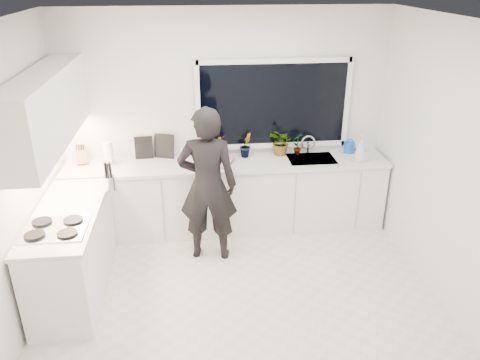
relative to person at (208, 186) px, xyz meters
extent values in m
cube|color=beige|center=(0.27, -0.85, -0.91)|extent=(4.00, 3.50, 0.02)
cube|color=white|center=(0.27, 0.91, 0.45)|extent=(4.00, 0.02, 2.70)
cube|color=white|center=(-1.74, -0.85, 0.45)|extent=(0.02, 3.50, 2.70)
cube|color=white|center=(2.28, -0.85, 0.45)|extent=(0.02, 3.50, 2.70)
cube|color=white|center=(0.27, -0.85, 1.81)|extent=(4.00, 3.50, 0.02)
cube|color=black|center=(0.87, 0.88, 0.65)|extent=(1.80, 0.02, 1.00)
cube|color=white|center=(0.27, 0.60, -0.46)|extent=(3.92, 0.58, 0.88)
cube|color=white|center=(-1.40, -0.50, -0.46)|extent=(0.58, 1.60, 0.88)
cube|color=silver|center=(0.27, 0.59, 0.00)|extent=(3.94, 0.62, 0.04)
cube|color=silver|center=(-1.40, -0.50, 0.00)|extent=(0.62, 1.60, 0.04)
cube|color=white|center=(-1.52, -0.15, 0.95)|extent=(0.34, 2.10, 0.70)
cube|color=silver|center=(1.32, 0.60, -0.03)|extent=(0.58, 0.42, 0.14)
cylinder|color=silver|center=(1.32, 0.80, 0.13)|extent=(0.03, 0.03, 0.22)
cube|color=black|center=(-1.42, -0.85, 0.04)|extent=(0.56, 0.48, 0.03)
imported|color=black|center=(0.00, 0.00, 0.00)|extent=(0.71, 0.52, 1.79)
cube|color=silver|center=(0.11, 0.57, 0.04)|extent=(0.54, 0.47, 0.03)
cube|color=red|center=(0.11, 0.57, 0.05)|extent=(0.49, 0.42, 0.01)
cylinder|color=blue|center=(1.85, 0.76, 0.09)|extent=(0.16, 0.16, 0.13)
cylinder|color=white|center=(-1.15, 0.70, 0.15)|extent=(0.11, 0.11, 0.26)
cube|color=olive|center=(-1.47, 0.74, 0.13)|extent=(0.15, 0.12, 0.22)
cylinder|color=#AEAEB3|center=(-1.04, -0.05, 0.10)|extent=(0.14, 0.14, 0.16)
cube|color=black|center=(-0.74, 0.84, 0.16)|extent=(0.22, 0.03, 0.28)
cube|color=black|center=(-0.49, 0.84, 0.17)|extent=(0.24, 0.10, 0.30)
imported|color=#26662D|center=(0.21, 0.76, 0.17)|extent=(0.22, 0.22, 0.29)
imported|color=#26662D|center=(0.51, 0.76, 0.17)|extent=(0.20, 0.21, 0.30)
imported|color=#26662D|center=(0.97, 0.76, 0.19)|extent=(0.38, 0.40, 0.34)
imported|color=#26662D|center=(1.17, 0.76, 0.17)|extent=(0.18, 0.18, 0.29)
imported|color=#D8BF66|center=(1.88, 0.45, 0.18)|extent=(0.15, 0.15, 0.32)
imported|color=#D8BF66|center=(1.93, 0.45, 0.13)|extent=(0.13, 0.13, 0.21)
camera|label=1|loc=(-0.15, -4.67, 2.18)|focal=35.00mm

